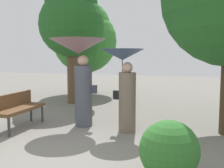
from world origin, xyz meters
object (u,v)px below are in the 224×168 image
park_bench (18,107)px  tree_near_left (72,18)px  person_right (125,77)px  tree_mid_left (85,36)px  person_left (80,61)px

park_bench → tree_near_left: 4.35m
person_right → tree_mid_left: size_ratio=0.45×
person_left → person_right: bearing=-99.9°
person_right → tree_near_left: (-2.80, 3.00, 1.83)m
person_left → person_right: (1.18, -0.17, -0.35)m
person_right → park_bench: size_ratio=1.25×
person_right → park_bench: (-2.53, -0.49, -0.76)m
tree_mid_left → person_left: bearing=-67.6°
park_bench → person_right: bearing=-80.6°
person_right → tree_near_left: 4.49m
person_left → person_right: 1.25m
tree_near_left → tree_mid_left: size_ratio=1.09×
person_right → park_bench: 2.68m
person_right → tree_mid_left: 6.39m
person_left → park_bench: person_left is taller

